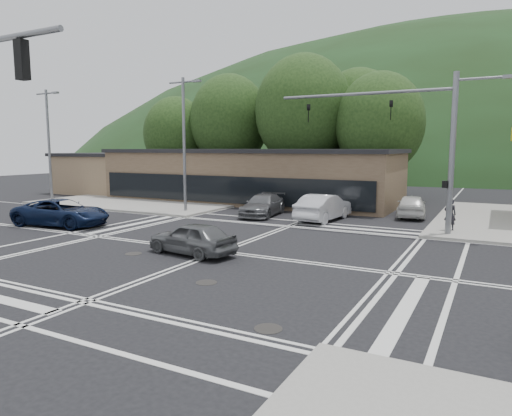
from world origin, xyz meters
The scene contains 19 objects.
ground centered at (0.00, 0.00, 0.00)m, with size 120.00×120.00×0.00m, color black.
sidewalk_nw centered at (-15.00, 15.00, 0.07)m, with size 16.00×16.00×0.15m, color gray.
commercial_row centered at (-8.00, 17.00, 2.00)m, with size 24.00×8.00×4.00m, color brown.
commercial_nw centered at (-24.00, 17.00, 1.80)m, with size 8.00×7.00×3.60m, color #846B4F.
hill_north centered at (0.00, 90.00, 0.00)m, with size 252.00×126.00×140.00m, color #1F3417.
tree_n_a centered at (-14.00, 24.00, 7.14)m, with size 8.00×8.00×11.75m.
tree_n_b centered at (-6.00, 24.00, 7.79)m, with size 9.00×9.00×12.98m.
tree_n_c centered at (1.00, 24.00, 6.49)m, with size 7.60×7.60×10.87m.
tree_n_d centered at (-20.00, 23.00, 5.84)m, with size 6.80×6.80×9.76m.
tree_n_e centered at (-2.00, 28.00, 7.14)m, with size 8.40×8.40×11.98m.
streetlight_nw centered at (-8.44, 9.00, 5.05)m, with size 2.50×0.25×9.00m.
streetlight_w centered at (-21.94, 9.00, 5.05)m, with size 2.50×0.25×9.00m.
signal_mast_ne centered at (6.95, 8.20, 5.07)m, with size 11.65×0.30×8.00m.
car_blue_west centered at (-11.47, 1.38, 0.76)m, with size 2.51×5.45×1.51m, color #0B1634.
car_grey_center centered at (-0.80, -0.89, 0.68)m, with size 1.60×3.98×1.36m, color #545658.
car_queue_a centered at (1.00, 10.12, 0.81)m, with size 1.71×4.90×1.61m, color silver.
car_queue_b centered at (5.50, 14.00, 0.73)m, with size 1.72×4.28×1.46m, color silver.
car_northbound centered at (-3.14, 10.15, 0.69)m, with size 1.94×4.78×1.39m, color #585A5C.
pedestrian centered at (8.17, 9.28, 0.97)m, with size 0.60×0.39×1.64m, color black.
Camera 1 is at (10.21, -16.02, 4.36)m, focal length 32.00 mm.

